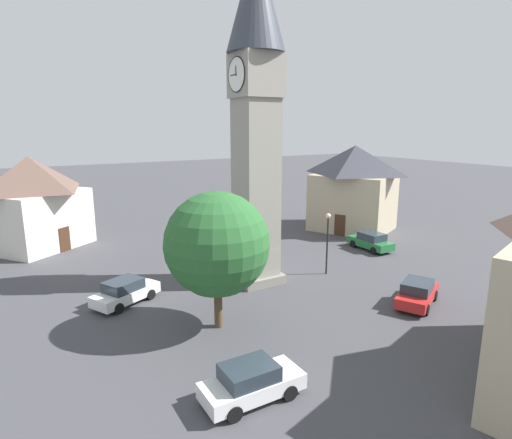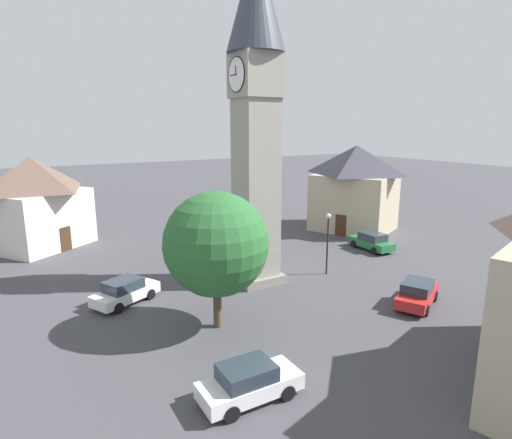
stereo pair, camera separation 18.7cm
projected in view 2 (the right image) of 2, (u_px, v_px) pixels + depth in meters
The scene contains 11 objects.
ground_plane at pixel (256, 281), 29.36m from camera, with size 200.00×200.00×0.00m, color #424247.
clock_tower at pixel (256, 92), 26.59m from camera, with size 3.71×3.71×21.64m.
car_blue_kerb at pixel (125, 291), 25.51m from camera, with size 3.32×4.45×1.53m.
car_silver_kerb at pixel (371, 241), 36.51m from camera, with size 4.16×1.87×1.53m.
car_red_corner at pixel (249, 382), 16.49m from camera, with size 1.85×4.15×1.53m.
car_white_side at pixel (417, 293), 25.21m from camera, with size 3.33×4.45×1.53m.
pedestrian at pixel (235, 232), 38.53m from camera, with size 0.24×0.56×1.69m.
tree at pixel (216, 244), 21.68m from camera, with size 5.50×5.50×7.37m.
building_shop_left at pixel (34, 201), 36.83m from camera, with size 10.17×10.31×8.03m.
building_corner_back at pixel (355, 187), 42.94m from camera, with size 9.94×9.46×8.64m.
lamp_post at pixel (328, 233), 30.02m from camera, with size 0.36×0.36×4.52m.
Camera 2 is at (-23.84, 14.14, 10.59)m, focal length 29.53 mm.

